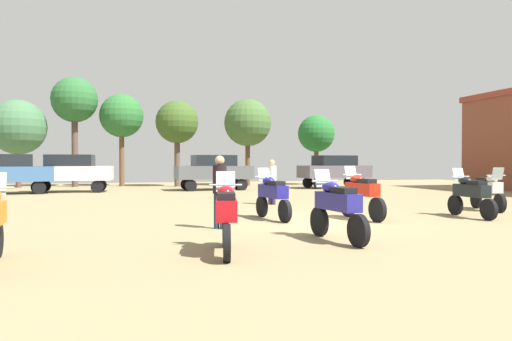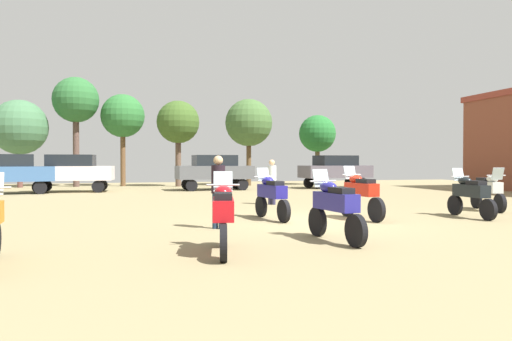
{
  "view_description": "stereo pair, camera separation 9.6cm",
  "coord_description": "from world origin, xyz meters",
  "px_view_note": "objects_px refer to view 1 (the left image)",
  "views": [
    {
      "loc": [
        -4.86,
        -12.67,
        1.67
      ],
      "look_at": [
        -0.22,
        5.76,
        1.31
      ],
      "focal_mm": 34.23,
      "sensor_mm": 36.0,
      "label": 1
    },
    {
      "loc": [
        -4.76,
        -12.69,
        1.67
      ],
      "look_at": [
        -0.22,
        5.76,
        1.31
      ],
      "focal_mm": 34.23,
      "sensor_mm": 36.0,
      "label": 2
    }
  ],
  "objects_px": {
    "motorcycle_9": "(226,214)",
    "motorcycle_12": "(337,206)",
    "tree_3": "(316,134)",
    "tree_1": "(74,101)",
    "motorcycle_3": "(272,194)",
    "tree_4": "(18,127)",
    "motorcycle_2": "(488,189)",
    "car_3": "(7,171)",
    "tree_5": "(177,123)",
    "car_4": "(334,169)",
    "tree_7": "(122,116)",
    "person_1": "(220,186)",
    "car_1": "(70,170)",
    "motorcycle_4": "(471,193)",
    "car_2": "(214,170)",
    "person_2": "(272,178)",
    "tree_2": "(248,123)",
    "motorcycle_8": "(361,193)"
  },
  "relations": [
    {
      "from": "person_1",
      "to": "tree_1",
      "type": "relative_size",
      "value": 0.25
    },
    {
      "from": "car_4",
      "to": "tree_5",
      "type": "height_order",
      "value": "tree_5"
    },
    {
      "from": "car_1",
      "to": "tree_1",
      "type": "xyz_separation_m",
      "value": [
        -0.39,
        5.66,
        4.34
      ]
    },
    {
      "from": "motorcycle_3",
      "to": "tree_4",
      "type": "relative_size",
      "value": 0.39
    },
    {
      "from": "motorcycle_12",
      "to": "car_3",
      "type": "relative_size",
      "value": 0.48
    },
    {
      "from": "person_2",
      "to": "car_1",
      "type": "bearing_deg",
      "value": -179.81
    },
    {
      "from": "tree_7",
      "to": "motorcycle_3",
      "type": "bearing_deg",
      "value": -77.19
    },
    {
      "from": "car_3",
      "to": "car_1",
      "type": "bearing_deg",
      "value": -83.85
    },
    {
      "from": "motorcycle_3",
      "to": "motorcycle_9",
      "type": "height_order",
      "value": "motorcycle_9"
    },
    {
      "from": "person_1",
      "to": "person_2",
      "type": "distance_m",
      "value": 6.81
    },
    {
      "from": "motorcycle_4",
      "to": "tree_7",
      "type": "relative_size",
      "value": 0.34
    },
    {
      "from": "car_2",
      "to": "tree_1",
      "type": "height_order",
      "value": "tree_1"
    },
    {
      "from": "motorcycle_2",
      "to": "tree_1",
      "type": "relative_size",
      "value": 0.3
    },
    {
      "from": "motorcycle_12",
      "to": "person_1",
      "type": "relative_size",
      "value": 1.21
    },
    {
      "from": "car_1",
      "to": "tree_5",
      "type": "distance_m",
      "value": 8.12
    },
    {
      "from": "motorcycle_12",
      "to": "tree_3",
      "type": "xyz_separation_m",
      "value": [
        8.33,
        22.71,
        2.82
      ]
    },
    {
      "from": "car_3",
      "to": "motorcycle_9",
      "type": "bearing_deg",
      "value": -167.96
    },
    {
      "from": "motorcycle_3",
      "to": "tree_5",
      "type": "height_order",
      "value": "tree_5"
    },
    {
      "from": "tree_2",
      "to": "tree_1",
      "type": "bearing_deg",
      "value": 174.9
    },
    {
      "from": "tree_1",
      "to": "motorcycle_12",
      "type": "bearing_deg",
      "value": -72.08
    },
    {
      "from": "motorcycle_12",
      "to": "car_1",
      "type": "xyz_separation_m",
      "value": [
        -7.34,
        18.25,
        0.44
      ]
    },
    {
      "from": "motorcycle_2",
      "to": "car_3",
      "type": "xyz_separation_m",
      "value": [
        -17.68,
        12.76,
        0.46
      ]
    },
    {
      "from": "tree_2",
      "to": "tree_5",
      "type": "xyz_separation_m",
      "value": [
        -4.76,
        -0.13,
        -0.08
      ]
    },
    {
      "from": "car_4",
      "to": "tree_2",
      "type": "xyz_separation_m",
      "value": [
        -4.48,
        4.33,
        3.07
      ]
    },
    {
      "from": "person_1",
      "to": "car_4",
      "type": "bearing_deg",
      "value": -84.6
    },
    {
      "from": "person_2",
      "to": "tree_3",
      "type": "xyz_separation_m",
      "value": [
        7.3,
        14.23,
        2.55
      ]
    },
    {
      "from": "car_2",
      "to": "car_3",
      "type": "relative_size",
      "value": 0.97
    },
    {
      "from": "car_4",
      "to": "person_1",
      "type": "xyz_separation_m",
      "value": [
        -9.96,
        -16.19,
        -0.12
      ]
    },
    {
      "from": "car_2",
      "to": "tree_1",
      "type": "relative_size",
      "value": 0.63
    },
    {
      "from": "tree_3",
      "to": "motorcycle_12",
      "type": "bearing_deg",
      "value": -110.15
    },
    {
      "from": "car_1",
      "to": "person_2",
      "type": "distance_m",
      "value": 12.87
    },
    {
      "from": "motorcycle_2",
      "to": "car_2",
      "type": "relative_size",
      "value": 0.48
    },
    {
      "from": "tree_5",
      "to": "tree_1",
      "type": "bearing_deg",
      "value": 170.04
    },
    {
      "from": "tree_1",
      "to": "car_4",
      "type": "bearing_deg",
      "value": -18.77
    },
    {
      "from": "motorcycle_2",
      "to": "car_1",
      "type": "relative_size",
      "value": 0.48
    },
    {
      "from": "car_4",
      "to": "tree_7",
      "type": "xyz_separation_m",
      "value": [
        -12.76,
        5.45,
        3.43
      ]
    },
    {
      "from": "car_4",
      "to": "person_2",
      "type": "xyz_separation_m",
      "value": [
        -6.9,
        -10.11,
        -0.17
      ]
    },
    {
      "from": "motorcycle_3",
      "to": "person_1",
      "type": "bearing_deg",
      "value": -148.53
    },
    {
      "from": "motorcycle_3",
      "to": "person_1",
      "type": "height_order",
      "value": "person_1"
    },
    {
      "from": "tree_5",
      "to": "car_1",
      "type": "bearing_deg",
      "value": -143.11
    },
    {
      "from": "motorcycle_8",
      "to": "car_4",
      "type": "distance_m",
      "value": 16.26
    },
    {
      "from": "motorcycle_4",
      "to": "motorcycle_9",
      "type": "relative_size",
      "value": 1.0
    },
    {
      "from": "person_2",
      "to": "tree_3",
      "type": "distance_m",
      "value": 16.2
    },
    {
      "from": "motorcycle_3",
      "to": "tree_3",
      "type": "height_order",
      "value": "tree_3"
    },
    {
      "from": "person_2",
      "to": "tree_1",
      "type": "xyz_separation_m",
      "value": [
        -8.77,
        15.43,
        4.51
      ]
    },
    {
      "from": "motorcycle_9",
      "to": "motorcycle_12",
      "type": "relative_size",
      "value": 0.95
    },
    {
      "from": "tree_5",
      "to": "motorcycle_3",
      "type": "bearing_deg",
      "value": -86.8
    },
    {
      "from": "car_1",
      "to": "tree_5",
      "type": "height_order",
      "value": "tree_5"
    },
    {
      "from": "car_3",
      "to": "tree_1",
      "type": "bearing_deg",
      "value": -32.03
    },
    {
      "from": "motorcycle_4",
      "to": "tree_2",
      "type": "distance_m",
      "value": 20.34
    }
  ]
}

